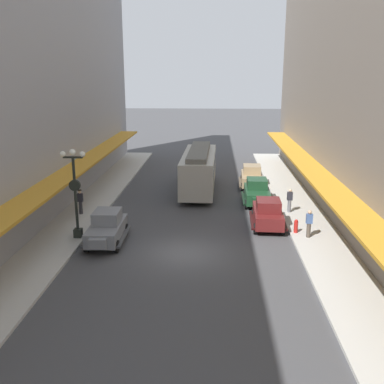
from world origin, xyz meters
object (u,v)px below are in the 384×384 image
object	(u,v)px
lamp_post_with_clock	(75,190)
fire_hydrant	(296,226)
parked_car_0	(252,176)
parked_car_3	(257,191)
pedestrian_0	(309,223)
streetcar	(199,168)
pedestrian_1	(80,201)
pedestrian_2	(290,200)
parked_car_2	(268,213)
parked_car_1	(107,227)

from	to	relation	value
lamp_post_with_clock	fire_hydrant	world-z (taller)	lamp_post_with_clock
parked_car_0	parked_car_3	bearing A→B (deg)	-90.18
pedestrian_0	streetcar	bearing A→B (deg)	122.37
parked_car_3	pedestrian_1	distance (m)	12.63
pedestrian_1	parked_car_3	bearing A→B (deg)	16.24
pedestrian_0	lamp_post_with_clock	bearing A→B (deg)	-177.19
parked_car_3	streetcar	world-z (taller)	streetcar
parked_car_0	pedestrian_2	bearing A→B (deg)	-74.95
parked_car_0	parked_car_2	size ratio (longest dim) A/B	1.00
parked_car_0	pedestrian_2	size ratio (longest dim) A/B	2.63
fire_hydrant	pedestrian_0	size ratio (longest dim) A/B	0.50
pedestrian_0	pedestrian_1	world-z (taller)	pedestrian_1
lamp_post_with_clock	pedestrian_0	distance (m)	13.51
lamp_post_with_clock	fire_hydrant	size ratio (longest dim) A/B	6.29
pedestrian_2	pedestrian_1	bearing A→B (deg)	-175.45
parked_car_0	streetcar	size ratio (longest dim) A/B	0.45
parked_car_0	parked_car_1	xyz separation A→B (m)	(-9.21, -13.29, 0.00)
parked_car_3	lamp_post_with_clock	bearing A→B (deg)	-144.32
parked_car_2	pedestrian_2	xyz separation A→B (m)	(1.78, 2.75, 0.05)
fire_hydrant	pedestrian_1	size ratio (longest dim) A/B	0.49
parked_car_3	parked_car_2	bearing A→B (deg)	-87.57
streetcar	pedestrian_1	xyz separation A→B (m)	(-7.73, -6.93, -0.89)
parked_car_2	pedestrian_1	world-z (taller)	parked_car_2
parked_car_1	pedestrian_0	bearing A→B (deg)	5.30
parked_car_1	pedestrian_1	xyz separation A→B (m)	(-2.93, 4.78, 0.07)
pedestrian_0	parked_car_1	bearing A→B (deg)	-174.70
fire_hydrant	pedestrian_2	xyz separation A→B (m)	(0.25, 4.08, 0.43)
pedestrian_0	parked_car_0	bearing A→B (deg)	100.78
parked_car_1	pedestrian_2	xyz separation A→B (m)	(11.20, 5.90, 0.05)
lamp_post_with_clock	parked_car_2	bearing A→B (deg)	13.75
lamp_post_with_clock	pedestrian_0	bearing A→B (deg)	2.81
parked_car_2	pedestrian_1	xyz separation A→B (m)	(-12.35, 1.62, 0.07)
parked_car_3	pedestrian_2	xyz separation A→B (m)	(2.00, -2.41, 0.05)
parked_car_0	streetcar	xyz separation A→B (m)	(-4.42, -1.58, 0.96)
parked_car_0	parked_car_2	world-z (taller)	same
streetcar	pedestrian_2	world-z (taller)	streetcar
parked_car_1	pedestrian_0	xyz separation A→B (m)	(11.54, 1.07, 0.05)
parked_car_2	fire_hydrant	size ratio (longest dim) A/B	5.25
parked_car_2	parked_car_3	bearing A→B (deg)	92.43
parked_car_3	streetcar	size ratio (longest dim) A/B	0.44
pedestrian_0	parked_car_3	bearing A→B (deg)	107.93
lamp_post_with_clock	pedestrian_1	distance (m)	4.92
parked_car_2	pedestrian_2	world-z (taller)	parked_car_2
parked_car_1	parked_car_3	size ratio (longest dim) A/B	1.00
parked_car_1	lamp_post_with_clock	bearing A→B (deg)	167.07
fire_hydrant	pedestrian_1	bearing A→B (deg)	167.98
parked_car_0	parked_car_2	xyz separation A→B (m)	(0.20, -10.13, 0.00)
pedestrian_2	streetcar	bearing A→B (deg)	137.81
fire_hydrant	pedestrian_2	bearing A→B (deg)	86.46
parked_car_0	lamp_post_with_clock	xyz separation A→B (m)	(-11.02, -12.88, 2.04)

